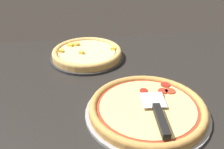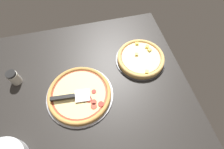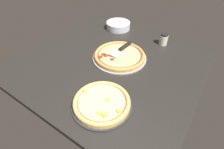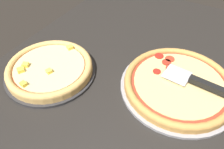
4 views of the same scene
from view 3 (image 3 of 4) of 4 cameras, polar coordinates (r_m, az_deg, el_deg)
name	(u,v)px [view 3 (image 3 of 4)]	position (r cm, az deg, el deg)	size (l,w,h in cm)	color
ground_plane	(111,62)	(129.63, -0.37, 4.12)	(127.46, 122.76, 3.60)	black
pizza_pan_front	(119,57)	(130.52, 2.45, 5.61)	(39.80, 39.80, 1.00)	#939399
pizza_front	(119,55)	(129.42, 2.45, 6.31)	(37.41, 37.41, 2.94)	#C68E47
pizza_pan_back	(102,105)	(97.24, -3.32, -9.81)	(33.25, 33.25, 1.00)	#2D2D30
pizza_back	(102,102)	(95.51, -3.37, -8.96)	(31.25, 31.25, 3.77)	#DBAD60
serving_spatula	(123,48)	(133.89, 3.67, 8.75)	(8.38, 22.65, 2.00)	silver
plate_stack	(118,25)	(171.38, 2.04, 15.72)	(22.22, 22.22, 6.30)	silver
parmesan_shaker	(164,39)	(150.85, 16.53, 10.98)	(6.38, 6.38, 9.48)	silver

